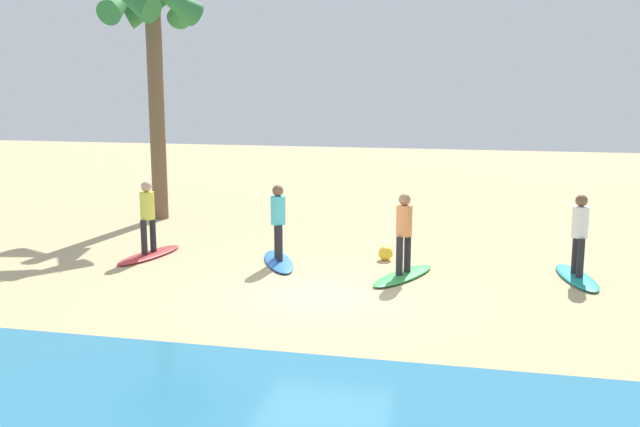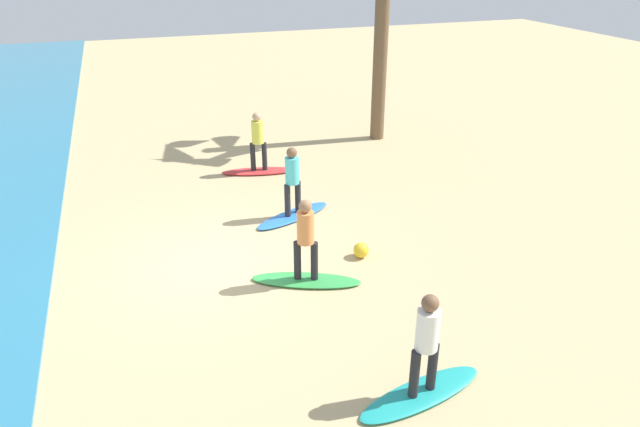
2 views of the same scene
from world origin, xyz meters
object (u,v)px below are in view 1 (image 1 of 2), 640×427
surfboard_teal (576,277)px  surfer_red (147,212)px  surfer_blue (278,217)px  surfboard_blue (279,261)px  palm_tree (153,25)px  beach_ball (386,253)px  surfer_green (404,228)px  surfer_teal (580,229)px  surfboard_red (149,255)px  surfboard_green (403,276)px

surfboard_teal → surfer_red: 9.29m
surfer_blue → surfboard_blue: bearing=0.0°
palm_tree → beach_ball: 9.48m
surfer_green → beach_ball: (0.54, -1.36, -0.88)m
surfboard_teal → surfer_green: size_ratio=1.28×
surfer_red → beach_ball: size_ratio=5.09×
surfer_teal → surfboard_red: bearing=0.8°
surfer_green → surfer_red: 5.84m
surfboard_teal → palm_tree: 12.96m
surfer_teal → beach_ball: (3.96, -0.73, -0.88)m
surfer_green → surfboard_blue: surfer_green is taller
surfboard_green → surfer_red: bearing=-71.2°
surfboard_teal → beach_ball: 4.03m
surfboard_blue → palm_tree: size_ratio=0.31×
surfboard_blue → palm_tree: (4.78, -4.31, 5.41)m
surfboard_green → surfer_blue: 3.02m
surfboard_red → surfer_red: 0.99m
surfboard_green → surfer_red: surfer_red is taller
surfer_green → surfboard_blue: 3.02m
surfer_teal → surfer_red: 9.24m
surfer_teal → palm_tree: size_ratio=0.24×
surfer_red → beach_ball: surfer_red is taller
surfer_green → surfboard_green: bearing=-90.0°
surfboard_teal → surfer_blue: bearing=-100.5°
surfboard_green → surfer_red: (5.82, -0.50, 0.99)m
surfboard_teal → surfer_blue: 6.29m
surfer_green → surfboard_blue: (2.79, -0.58, -0.99)m
surfer_blue → surfboard_red: 3.19m
surfboard_blue → surfboard_red: bearing=-112.7°
surfboard_green → surfer_teal: bearing=124.3°
surfboard_red → palm_tree: 7.18m
surfboard_blue → palm_tree: bearing=-156.2°
surfer_red → beach_ball: bearing=-170.7°
surfboard_green → surfer_blue: size_ratio=1.28×
surfer_teal → surfer_blue: (6.21, 0.06, 0.00)m
surfboard_blue → palm_tree: 8.40m
surfer_blue → palm_tree: (4.78, -4.31, 4.41)m
surfboard_green → surfer_green: bearing=23.8°
surfboard_blue → palm_tree: palm_tree is taller
surfboard_teal → surfboard_green: (3.42, 0.64, 0.00)m
surfer_teal → surfboard_blue: 6.29m
surfboard_red → palm_tree: bearing=-146.0°
surfer_green → surfer_red: size_ratio=1.00×
surfboard_red → surfer_teal: bearing=103.0°
surfer_green → palm_tree: 10.03m
beach_ball → surfboard_red: bearing=9.3°
surfer_red → surfer_blue: bearing=-178.6°
surfer_teal → palm_tree: bearing=-21.1°
surfboard_green → beach_ball: size_ratio=6.52×
surfboard_green → surfboard_red: (5.82, -0.50, 0.00)m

